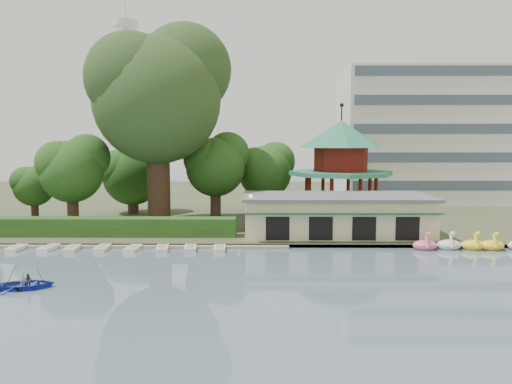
{
  "coord_description": "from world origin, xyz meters",
  "views": [
    {
      "loc": [
        2.4,
        -27.56,
        9.64
      ],
      "look_at": [
        2.0,
        18.0,
        5.0
      ],
      "focal_mm": 35.0,
      "sensor_mm": 36.0,
      "label": 1
    }
  ],
  "objects_px": {
    "pavilion": "(341,159)",
    "rowboat_with_passengers": "(25,281)",
    "big_tree": "(159,90)",
    "boathouse": "(336,214)",
    "dock": "(103,246)"
  },
  "relations": [
    {
      "from": "pavilion",
      "to": "rowboat_with_passengers",
      "type": "distance_m",
      "value": 38.01
    },
    {
      "from": "big_tree",
      "to": "boathouse",
      "type": "bearing_deg",
      "value": -18.39
    },
    {
      "from": "boathouse",
      "to": "pavilion",
      "type": "height_order",
      "value": "pavilion"
    },
    {
      "from": "pavilion",
      "to": "rowboat_with_passengers",
      "type": "relative_size",
      "value": 2.35
    },
    {
      "from": "dock",
      "to": "boathouse",
      "type": "xyz_separation_m",
      "value": [
        22.0,
        4.77,
        2.25
      ]
    },
    {
      "from": "boathouse",
      "to": "big_tree",
      "type": "relative_size",
      "value": 0.82
    },
    {
      "from": "dock",
      "to": "rowboat_with_passengers",
      "type": "height_order",
      "value": "rowboat_with_passengers"
    },
    {
      "from": "pavilion",
      "to": "boathouse",
      "type": "bearing_deg",
      "value": -101.28
    },
    {
      "from": "dock",
      "to": "pavilion",
      "type": "height_order",
      "value": "pavilion"
    },
    {
      "from": "boathouse",
      "to": "big_tree",
      "type": "xyz_separation_m",
      "value": [
        -18.81,
        6.25,
        12.95
      ]
    },
    {
      "from": "boathouse",
      "to": "rowboat_with_passengers",
      "type": "bearing_deg",
      "value": -142.45
    },
    {
      "from": "pavilion",
      "to": "rowboat_with_passengers",
      "type": "height_order",
      "value": "pavilion"
    },
    {
      "from": "big_tree",
      "to": "rowboat_with_passengers",
      "type": "relative_size",
      "value": 3.94
    },
    {
      "from": "pavilion",
      "to": "big_tree",
      "type": "relative_size",
      "value": 0.6
    },
    {
      "from": "big_tree",
      "to": "rowboat_with_passengers",
      "type": "xyz_separation_m",
      "value": [
        -4.23,
        -23.96,
        -14.8
      ]
    }
  ]
}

